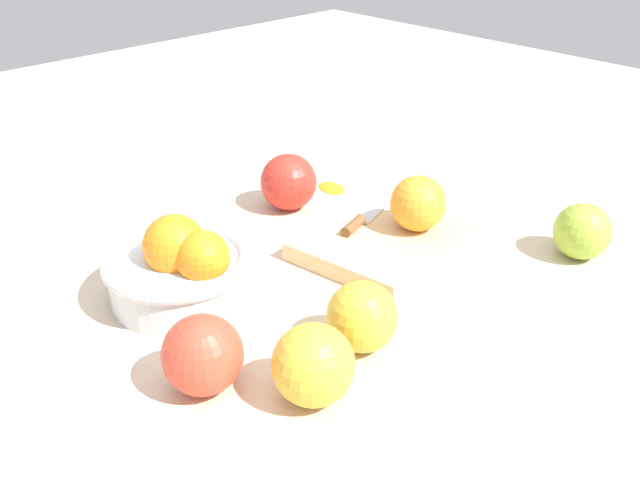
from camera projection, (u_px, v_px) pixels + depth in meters
The scene contains 11 objects.
ground_plane at pixel (333, 272), 0.84m from camera, with size 2.40×2.40×0.00m, color beige.
bowl at pixel (181, 267), 0.78m from camera, with size 0.17×0.17×0.10m.
cutting_board at pixel (389, 238), 0.90m from camera, with size 0.23×0.17×0.02m, color #DBB77F.
orange_on_board at pixel (418, 203), 0.88m from camera, with size 0.07×0.07×0.07m, color orange.
knife at pixel (365, 217), 0.91m from camera, with size 0.15×0.06×0.01m.
apple_front_left at pixel (313, 365), 0.63m from camera, with size 0.08×0.08×0.08m, color gold.
apple_front_right at pixel (582, 231), 0.86m from camera, with size 0.07×0.07×0.07m, color #8EB738.
apple_front_left_2 at pixel (362, 317), 0.70m from camera, with size 0.07×0.07×0.07m, color gold.
apple_back_right at pixel (289, 182), 0.98m from camera, with size 0.08×0.08×0.08m, color red.
apple_front_left_3 at pixel (203, 355), 0.64m from camera, with size 0.08×0.08×0.08m, color #D6422D.
citrus_peel at pixel (332, 186), 1.06m from camera, with size 0.05×0.04×0.01m, color orange.
Camera 1 is at (-0.51, -0.51, 0.44)m, focal length 38.40 mm.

